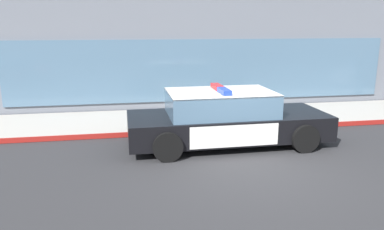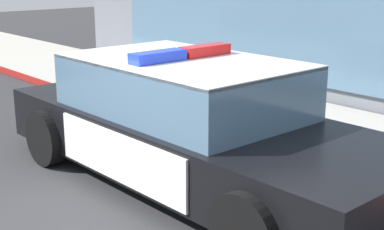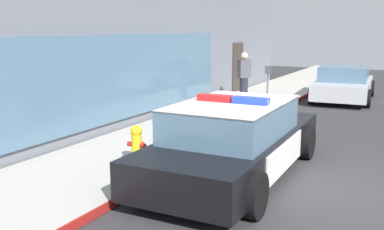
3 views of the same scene
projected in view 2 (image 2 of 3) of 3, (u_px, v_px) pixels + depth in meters
The scene contains 5 objects.
ground at pixel (78, 226), 5.18m from camera, with size 48.00×48.00×0.00m, color #303033.
sidewalk at pixel (327, 136), 7.65m from camera, with size 48.00×2.68×0.15m, color #B2ADA3.
curb_red_paint at pixel (262, 158), 6.79m from camera, with size 28.80×0.04×0.14m, color maroon.
police_cruiser at pixel (191, 124), 6.06m from camera, with size 5.00×2.11×1.49m.
fire_hydrant at pixel (261, 104), 7.62m from camera, with size 0.34×0.39×0.73m.
Camera 2 is at (4.26, -2.31, 2.36)m, focal length 51.83 mm.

